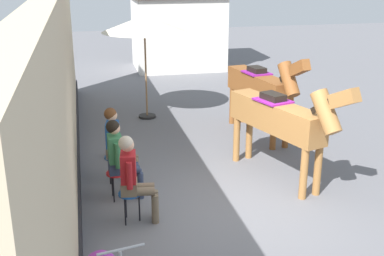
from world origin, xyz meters
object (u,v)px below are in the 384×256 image
object	(u,v)px
seated_visitor_near	(133,175)
seated_visitor_middle	(119,155)
saddled_horse_near	(280,119)
saddled_horse_far	(261,87)
seated_visitor_far	(117,141)
satchel_bag	(112,154)
cafe_parasol	(144,24)

from	to	relation	value
seated_visitor_near	seated_visitor_middle	world-z (taller)	same
saddled_horse_near	saddled_horse_far	size ratio (longest dim) A/B	0.97
seated_visitor_far	seated_visitor_middle	bearing A→B (deg)	-90.84
seated_visitor_far	seated_visitor_near	bearing A→B (deg)	-85.47
seated_visitor_near	seated_visitor_middle	distance (m)	0.84
satchel_bag	saddled_horse_near	bearing A→B (deg)	-111.40
seated_visitor_middle	saddled_horse_near	distance (m)	2.90
saddled_horse_far	satchel_bag	world-z (taller)	saddled_horse_far
seated_visitor_near	saddled_horse_far	world-z (taller)	saddled_horse_far
saddled_horse_far	satchel_bag	size ratio (longest dim) A/B	10.64
satchel_bag	cafe_parasol	bearing A→B (deg)	-14.04
seated_visitor_near	saddled_horse_near	distance (m)	2.94
seated_visitor_far	saddled_horse_near	world-z (taller)	saddled_horse_near
seated_visitor_near	cafe_parasol	size ratio (longest dim) A/B	0.54
seated_visitor_middle	satchel_bag	world-z (taller)	seated_visitor_middle
saddled_horse_far	seated_visitor_far	bearing A→B (deg)	-152.45
saddled_horse_near	satchel_bag	world-z (taller)	saddled_horse_near
saddled_horse_near	seated_visitor_near	bearing A→B (deg)	-160.07
satchel_bag	seated_visitor_middle	bearing A→B (deg)	-171.10
seated_visitor_middle	seated_visitor_far	bearing A→B (deg)	89.16
seated_visitor_far	satchel_bag	size ratio (longest dim) A/B	4.96
seated_visitor_middle	cafe_parasol	world-z (taller)	cafe_parasol
seated_visitor_middle	saddled_horse_far	size ratio (longest dim) A/B	0.47
seated_visitor_near	saddled_horse_near	xyz separation A→B (m)	(2.74, 0.99, 0.38)
saddled_horse_far	satchel_bag	bearing A→B (deg)	-169.10
seated_visitor_far	cafe_parasol	size ratio (longest dim) A/B	0.54
seated_visitor_near	seated_visitor_far	bearing A→B (deg)	94.53
saddled_horse_near	saddled_horse_far	distance (m)	2.35
seated_visitor_near	saddled_horse_far	distance (m)	4.63
seated_visitor_near	saddled_horse_far	size ratio (longest dim) A/B	0.47
seated_visitor_middle	satchel_bag	distance (m)	1.93
seated_visitor_middle	saddled_horse_far	world-z (taller)	saddled_horse_far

